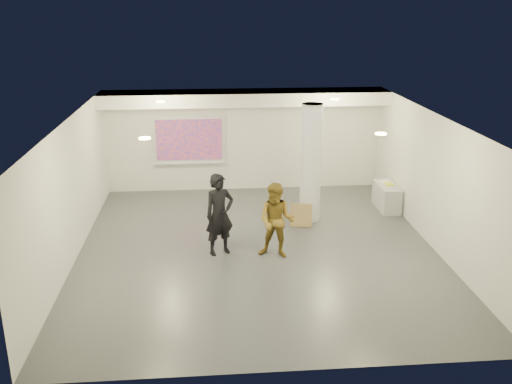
{
  "coord_description": "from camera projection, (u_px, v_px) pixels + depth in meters",
  "views": [
    {
      "loc": [
        -1.05,
        -11.79,
        5.34
      ],
      "look_at": [
        0.0,
        0.4,
        1.25
      ],
      "focal_mm": 40.0,
      "sensor_mm": 36.0,
      "label": 1
    }
  ],
  "objects": [
    {
      "name": "soffit_band",
      "position": [
        245.0,
        98.0,
        15.76
      ],
      "size": [
        8.0,
        1.1,
        0.36
      ],
      "primitive_type": "cube",
      "color": "white",
      "rests_on": "ceiling"
    },
    {
      "name": "wall_back",
      "position": [
        244.0,
        140.0,
        16.7
      ],
      "size": [
        8.0,
        0.01,
        3.0
      ],
      "primitive_type": "cube",
      "color": "silver",
      "rests_on": "floor"
    },
    {
      "name": "woman",
      "position": [
        220.0,
        214.0,
        12.47
      ],
      "size": [
        0.79,
        0.67,
        1.84
      ],
      "primitive_type": "imported",
      "rotation": [
        0.0,
        0.0,
        0.42
      ],
      "color": "black",
      "rests_on": "floor"
    },
    {
      "name": "postit_pad",
      "position": [
        389.0,
        184.0,
        15.29
      ],
      "size": [
        0.22,
        0.29,
        0.03
      ],
      "primitive_type": "cube",
      "rotation": [
        0.0,
        0.0,
        0.04
      ],
      "color": "#D8E92D",
      "rests_on": "credenza"
    },
    {
      "name": "credenza",
      "position": [
        387.0,
        197.0,
        15.38
      ],
      "size": [
        0.48,
        1.16,
        0.68
      ],
      "primitive_type": "cube",
      "rotation": [
        0.0,
        0.0,
        -0.0
      ],
      "color": "#A1A4A7",
      "rests_on": "floor"
    },
    {
      "name": "wall_front",
      "position": [
        285.0,
        283.0,
        8.19
      ],
      "size": [
        8.0,
        0.01,
        3.0
      ],
      "primitive_type": "cube",
      "color": "silver",
      "rests_on": "floor"
    },
    {
      "name": "column",
      "position": [
        311.0,
        163.0,
        14.27
      ],
      "size": [
        0.52,
        0.52,
        3.0
      ],
      "primitive_type": "cylinder",
      "color": "silver",
      "rests_on": "floor"
    },
    {
      "name": "projection_screen",
      "position": [
        189.0,
        140.0,
        16.51
      ],
      "size": [
        2.1,
        0.13,
        1.42
      ],
      "color": "silver",
      "rests_on": "wall_back"
    },
    {
      "name": "man",
      "position": [
        277.0,
        221.0,
        12.33
      ],
      "size": [
        0.98,
        0.86,
        1.68
      ],
      "primitive_type": "imported",
      "rotation": [
        0.0,
        0.0,
        -0.33
      ],
      "color": "olive",
      "rests_on": "floor"
    },
    {
      "name": "wall_left",
      "position": [
        71.0,
        192.0,
        12.12
      ],
      "size": [
        0.01,
        9.0,
        3.0
      ],
      "primitive_type": "cube",
      "color": "silver",
      "rests_on": "floor"
    },
    {
      "name": "ceiling",
      "position": [
        258.0,
        119.0,
        11.97
      ],
      "size": [
        8.0,
        9.0,
        0.01
      ],
      "primitive_type": "cube",
      "color": "white",
      "rests_on": "floor"
    },
    {
      "name": "downlight_sw",
      "position": [
        145.0,
        138.0,
        10.38
      ],
      "size": [
        0.22,
        0.22,
        0.02
      ],
      "primitive_type": "cylinder",
      "color": "#F2E87E",
      "rests_on": "ceiling"
    },
    {
      "name": "cardboard_back",
      "position": [
        301.0,
        215.0,
        14.19
      ],
      "size": [
        0.56,
        0.29,
        0.59
      ],
      "primitive_type": "cube",
      "rotation": [
        -0.2,
        0.0,
        -0.24
      ],
      "color": "olive",
      "rests_on": "floor"
    },
    {
      "name": "downlight_nw",
      "position": [
        161.0,
        102.0,
        14.16
      ],
      "size": [
        0.22,
        0.22,
        0.02
      ],
      "primitive_type": "cylinder",
      "color": "#F2E87E",
      "rests_on": "ceiling"
    },
    {
      "name": "downlight_ne",
      "position": [
        335.0,
        99.0,
        14.52
      ],
      "size": [
        0.22,
        0.22,
        0.02
      ],
      "primitive_type": "cylinder",
      "color": "#F2E87E",
      "rests_on": "ceiling"
    },
    {
      "name": "wall_right",
      "position": [
        435.0,
        182.0,
        12.77
      ],
      "size": [
        0.01,
        9.0,
        3.0
      ],
      "primitive_type": "cube",
      "color": "silver",
      "rests_on": "floor"
    },
    {
      "name": "papers_stack",
      "position": [
        386.0,
        182.0,
        15.48
      ],
      "size": [
        0.36,
        0.41,
        0.02
      ],
      "primitive_type": "cube",
      "rotation": [
        0.0,
        0.0,
        0.33
      ],
      "color": "white",
      "rests_on": "credenza"
    },
    {
      "name": "downlight_se",
      "position": [
        381.0,
        134.0,
        10.74
      ],
      "size": [
        0.22,
        0.22,
        0.02
      ],
      "primitive_type": "cylinder",
      "color": "#F2E87E",
      "rests_on": "ceiling"
    },
    {
      "name": "cardboard_front",
      "position": [
        304.0,
        213.0,
        14.49
      ],
      "size": [
        0.46,
        0.23,
        0.48
      ],
      "primitive_type": "cube",
      "rotation": [
        -0.17,
        0.0,
        -0.24
      ],
      "color": "olive",
      "rests_on": "floor"
    },
    {
      "name": "floor",
      "position": [
        258.0,
        250.0,
        12.92
      ],
      "size": [
        8.0,
        9.0,
        0.01
      ],
      "primitive_type": "cube",
      "color": "#373A3F",
      "rests_on": "ground"
    }
  ]
}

